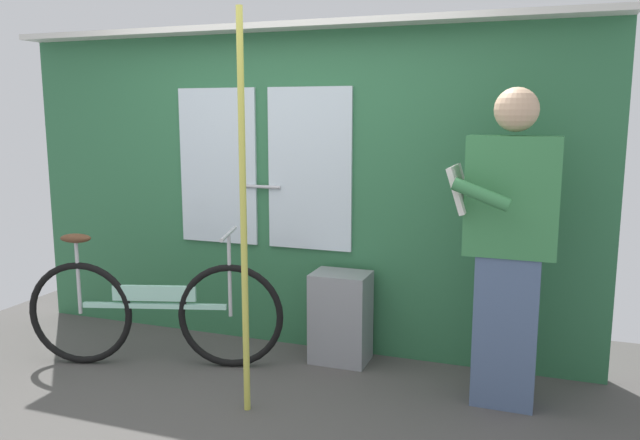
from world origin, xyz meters
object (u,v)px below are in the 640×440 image
handrail_pole (243,218)px  trash_bin_by_wall (341,317)px  passenger_reading_newspaper (508,243)px  bicycle_near_door (154,311)px

handrail_pole → trash_bin_by_wall: bearing=72.2°
passenger_reading_newspaper → handrail_pole: handrail_pole is taller
bicycle_near_door → trash_bin_by_wall: bearing=6.8°
bicycle_near_door → handrail_pole: bearing=-40.0°
passenger_reading_newspaper → handrail_pole: (-1.33, -0.55, 0.15)m
handrail_pole → bicycle_near_door: bearing=156.6°
trash_bin_by_wall → handrail_pole: (-0.27, -0.85, 0.79)m
bicycle_near_door → trash_bin_by_wall: (1.12, 0.48, -0.07)m
trash_bin_by_wall → handrail_pole: handrail_pole is taller
trash_bin_by_wall → handrail_pole: 1.19m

